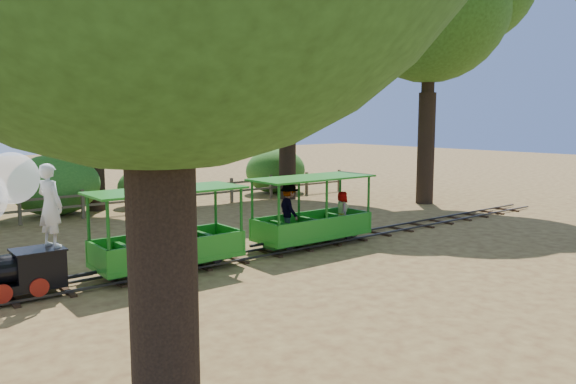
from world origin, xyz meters
TOP-DOWN VIEW (x-y plane):
  - ground at (0.00, 0.00)m, footprint 90.00×90.00m
  - track at (0.00, 0.00)m, footprint 22.00×1.00m
  - carriage_front at (-3.79, -0.03)m, footprint 3.40×1.39m
  - carriage_rear at (0.36, 0.08)m, footprint 3.40×1.50m
  - oak_ne at (5.47, 7.59)m, footprint 8.13×7.16m
  - fence at (0.00, 8.00)m, footprint 18.10×0.10m
  - shrub_mid_w at (-3.50, 9.30)m, footprint 3.12×2.40m
  - shrub_mid_e at (-0.12, 9.30)m, footprint 2.21×1.70m
  - shrub_east at (6.23, 9.30)m, footprint 2.95×2.27m

SIDE VIEW (x-z plane):
  - ground at x=0.00m, z-range 0.00..0.00m
  - track at x=0.00m, z-range 0.02..0.12m
  - fence at x=0.00m, z-range 0.08..1.08m
  - shrub_mid_e at x=-0.12m, z-range 0.00..1.53m
  - carriage_front at x=-3.79m, z-range -0.10..1.67m
  - carriage_rear at x=0.36m, z-range -0.08..1.69m
  - shrub_east at x=6.23m, z-range 0.00..2.04m
  - shrub_mid_w at x=-3.50m, z-range 0.00..2.16m
  - oak_ne at x=5.47m, z-range 1.83..11.34m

